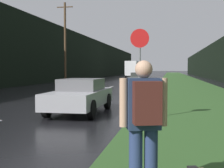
{
  "coord_description": "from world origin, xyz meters",
  "views": [
    {
      "loc": [
        5.5,
        -0.34,
        1.69
      ],
      "look_at": [
        2.54,
        15.68,
        0.92
      ],
      "focal_mm": 50.0,
      "sensor_mm": 36.0,
      "label": 1
    }
  ],
  "objects_px": {
    "stop_sign": "(140,66)",
    "delivery_truck": "(133,69)",
    "car_passing_far": "(139,78)",
    "hitchhiker_with_backpack": "(144,120)",
    "car_passing_near": "(80,95)"
  },
  "relations": [
    {
      "from": "car_passing_far",
      "to": "delivery_truck",
      "type": "xyz_separation_m",
      "value": [
        -4.17,
        30.18,
        1.08
      ]
    },
    {
      "from": "car_passing_far",
      "to": "car_passing_near",
      "type": "bearing_deg",
      "value": 90.0
    },
    {
      "from": "stop_sign",
      "to": "delivery_truck",
      "type": "distance_m",
      "value": 55.22
    },
    {
      "from": "car_passing_far",
      "to": "hitchhiker_with_backpack",
      "type": "bearing_deg",
      "value": 95.72
    },
    {
      "from": "stop_sign",
      "to": "hitchhiker_with_backpack",
      "type": "height_order",
      "value": "stop_sign"
    },
    {
      "from": "delivery_truck",
      "to": "stop_sign",
      "type": "bearing_deg",
      "value": -83.12
    },
    {
      "from": "stop_sign",
      "to": "car_passing_far",
      "type": "relative_size",
      "value": 0.66
    },
    {
      "from": "car_passing_near",
      "to": "car_passing_far",
      "type": "distance_m",
      "value": 23.21
    },
    {
      "from": "stop_sign",
      "to": "car_passing_far",
      "type": "xyz_separation_m",
      "value": [
        -2.44,
        24.64,
        -1.11
      ]
    },
    {
      "from": "hitchhiker_with_backpack",
      "to": "car_passing_far",
      "type": "xyz_separation_m",
      "value": [
        -3.1,
        30.92,
        -0.36
      ]
    },
    {
      "from": "stop_sign",
      "to": "car_passing_near",
      "type": "distance_m",
      "value": 3.05
    },
    {
      "from": "delivery_truck",
      "to": "car_passing_near",
      "type": "bearing_deg",
      "value": -85.53
    },
    {
      "from": "stop_sign",
      "to": "delivery_truck",
      "type": "bearing_deg",
      "value": 96.88
    },
    {
      "from": "car_passing_near",
      "to": "car_passing_far",
      "type": "height_order",
      "value": "car_passing_far"
    },
    {
      "from": "stop_sign",
      "to": "car_passing_near",
      "type": "xyz_separation_m",
      "value": [
        -2.44,
        1.43,
        -1.12
      ]
    }
  ]
}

